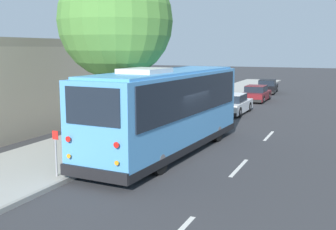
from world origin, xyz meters
The scene contains 12 objects.
ground_plane centered at (0.00, 0.00, 0.00)m, with size 160.00×160.00×0.00m, color #333335.
sidewalk_slab centered at (0.00, 3.94, 0.07)m, with size 80.00×4.26×0.15m, color #A3A099.
curb_strip centered at (0.00, 1.74, 0.07)m, with size 80.00×0.14×0.15m, color gray.
shuttle_bus centered at (-0.02, 0.34, 1.88)m, with size 10.14×3.07×3.51m.
parked_sedan_white centered at (11.19, 0.54, 0.60)m, with size 4.37×1.81×1.30m.
parked_sedan_maroon centered at (18.32, 0.48, 0.58)m, with size 4.14×1.82×1.26m.
parked_sedan_black centered at (25.04, 0.79, 0.58)m, with size 4.62×1.97×1.26m.
street_tree centered at (0.44, 2.83, 5.67)m, with size 4.84×4.84×8.34m.
sign_post_near centered at (-4.77, 2.14, 0.92)m, with size 0.06×0.22×1.49m.
sign_post_far centered at (-3.28, 2.14, 0.99)m, with size 0.06×0.22×1.62m.
lane_stripe_mid centered at (-1.02, -2.90, 0.00)m, with size 2.40×0.14×0.01m, color silver.
lane_stripe_ahead centered at (4.98, -2.90, 0.00)m, with size 2.40×0.14×0.01m, color silver.
Camera 1 is at (-15.36, -6.31, 4.23)m, focal length 45.00 mm.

